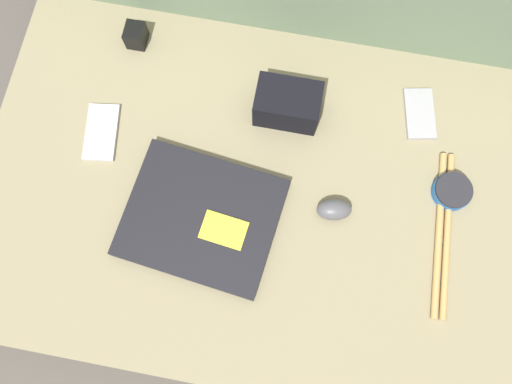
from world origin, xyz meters
The scene contains 10 objects.
ground_plane centered at (0.00, 0.00, 0.00)m, with size 8.00×8.00×0.00m, color #4C4742.
couch_seat centered at (0.00, 0.00, 0.06)m, with size 1.18×0.78×0.12m.
laptop centered at (-0.10, -0.07, 0.13)m, with size 0.33×0.29×0.03m.
computer_mouse centered at (0.16, -0.01, 0.14)m, with size 0.08×0.06×0.04m.
speaker_puck centered at (0.40, 0.08, 0.13)m, with size 0.08×0.08×0.03m.
phone_silver centered at (-0.35, 0.07, 0.12)m, with size 0.08×0.14×0.01m.
phone_black centered at (0.32, 0.24, 0.12)m, with size 0.08×0.13×0.01m.
camera_pouch centered at (0.03, 0.19, 0.16)m, with size 0.14×0.09×0.09m.
charger_brick centered at (-0.33, 0.31, 0.14)m, with size 0.04×0.05×0.05m.
drumstick_pair centered at (0.39, -0.01, 0.13)m, with size 0.04×0.35×0.01m.
Camera 1 is at (0.05, -0.25, 1.14)m, focal length 35.00 mm.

